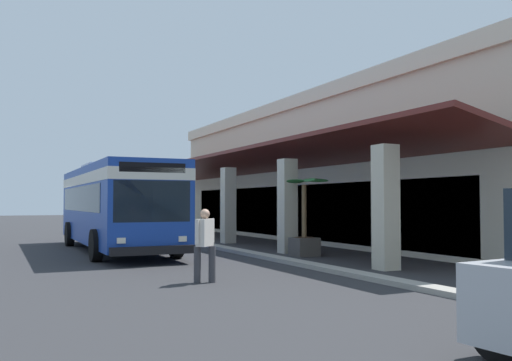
# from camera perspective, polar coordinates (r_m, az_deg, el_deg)

# --- Properties ---
(ground) EXTENTS (120.00, 120.00, 0.00)m
(ground) POSITION_cam_1_polar(r_m,az_deg,el_deg) (27.20, 1.01, -6.11)
(ground) COLOR #2D2D30
(curb_strip) EXTENTS (32.83, 0.50, 0.12)m
(curb_strip) POSITION_cam_1_polar(r_m,az_deg,el_deg) (24.31, -6.26, -6.41)
(curb_strip) COLOR #9E998E
(curb_strip) RESTS_ON ground
(plaza_building) EXTENTS (27.66, 13.82, 6.75)m
(plaza_building) POSITION_cam_1_polar(r_m,az_deg,el_deg) (28.97, 12.01, 0.86)
(plaza_building) COLOR beige
(plaza_building) RESTS_ON ground
(transit_bus) EXTENTS (11.23, 2.91, 3.34)m
(transit_bus) POSITION_cam_1_polar(r_m,az_deg,el_deg) (21.52, -14.36, -2.11)
(transit_bus) COLOR #193D9E
(transit_bus) RESTS_ON ground
(pedestrian) EXTENTS (0.49, 0.58, 1.66)m
(pedestrian) POSITION_cam_1_polar(r_m,az_deg,el_deg) (12.62, -5.31, -6.27)
(pedestrian) COLOR #38383D
(pedestrian) RESTS_ON ground
(potted_palm) EXTENTS (2.12, 1.88, 2.67)m
(potted_palm) POSITION_cam_1_polar(r_m,az_deg,el_deg) (18.88, 5.02, -5.67)
(potted_palm) COLOR #4C4742
(potted_palm) RESTS_ON ground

